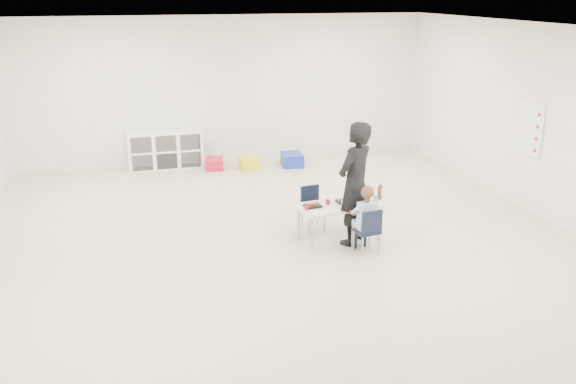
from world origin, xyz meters
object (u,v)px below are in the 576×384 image
object	(u,v)px
child	(367,217)
adult	(355,184)
cubby_shelf	(166,150)
chair_near	(367,230)
table	(339,222)

from	to	relation	value
child	adult	world-z (taller)	adult
cubby_shelf	chair_near	bearing A→B (deg)	-64.96
table	child	distance (m)	0.57
chair_near	child	distance (m)	0.18
chair_near	adult	distance (m)	0.63
chair_near	adult	xyz separation A→B (m)	(-0.04, 0.35, 0.52)
cubby_shelf	child	bearing A→B (deg)	-64.96
cubby_shelf	adult	size ratio (longest dim) A/B	0.85
table	child	bearing A→B (deg)	-73.26
table	child	size ratio (longest dim) A/B	1.21
chair_near	table	bearing A→B (deg)	106.74
chair_near	cubby_shelf	bearing A→B (deg)	108.21
child	adult	size ratio (longest dim) A/B	0.58
table	adult	world-z (taller)	adult
table	child	world-z (taller)	child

